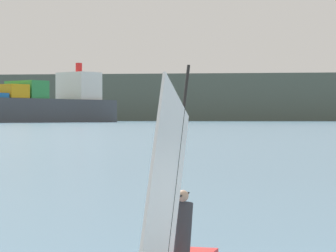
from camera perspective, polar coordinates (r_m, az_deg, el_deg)
name	(u,v)px	position (r m, az deg, el deg)	size (l,w,h in m)	color
windsurfer	(177,217)	(14.20, 0.62, -6.56)	(1.16, 4.17, 4.00)	red
cargo_ship	(0,104)	(456.01, -11.99, 1.53)	(118.05, 149.36, 36.82)	#3F444C
distant_headland	(55,101)	(783.44, -8.13, 1.83)	(703.71, 219.38, 39.23)	#4C564C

